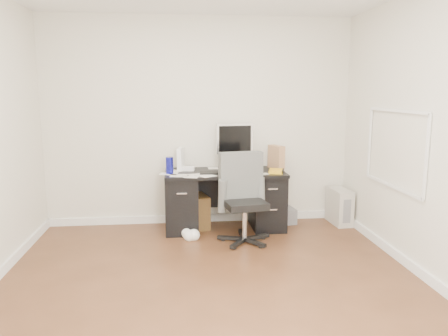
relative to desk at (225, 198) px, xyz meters
The scene contains 18 objects.
ground 1.73m from the desk, 100.29° to the right, with size 4.00×4.00×0.00m, color #492A17.
room_shell 2.07m from the desk, 99.37° to the right, with size 4.02×4.02×2.71m.
desk is the anchor object (origin of this frame).
loose_papers 0.41m from the desk, 165.47° to the right, with size 1.10×0.60×0.00m, color white, non-canonical shape.
lcd_monitor 0.68m from the desk, 44.22° to the left, with size 0.48×0.27×0.61m, color silver, non-canonical shape.
keyboard 0.41m from the desk, 132.25° to the right, with size 0.38×0.13×0.02m, color black.
computer_mouse 0.49m from the desk, 13.63° to the right, with size 0.06×0.06×0.06m, color silver.
travel_mug 0.83m from the desk, behind, with size 0.09×0.09×0.21m, color #16189B.
white_binder 0.76m from the desk, 162.38° to the left, with size 0.11×0.25×0.29m, color white.
magazine_file 0.86m from the desk, 11.68° to the left, with size 0.13×0.26×0.30m, color #9E6F4C.
pen_cup 0.65m from the desk, 13.05° to the left, with size 0.09×0.09×0.22m, color brown, non-canonical shape.
yellow_book 0.74m from the desk, 14.20° to the right, with size 0.17×0.22×0.04m, color yellow.
paper_remote 0.51m from the desk, 56.67° to the right, with size 0.23×0.18×0.02m, color white, non-canonical shape.
office_chair 0.58m from the desk, 72.24° to the right, with size 0.59×0.59×1.05m, color #4B4D4A, non-canonical shape.
pc_tower 1.56m from the desk, ahead, with size 0.21×0.47×0.47m, color #BAB5A8.
shopping_bag 0.72m from the desk, 15.86° to the left, with size 0.31×0.22×0.41m, color white.
wicker_basket 0.49m from the desk, 169.20° to the left, with size 0.43×0.43×0.43m, color #452714.
desk_printer 0.85m from the desk, 11.36° to the left, with size 0.34×0.28×0.20m, color slate.
Camera 1 is at (-0.29, -3.73, 1.75)m, focal length 35.00 mm.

